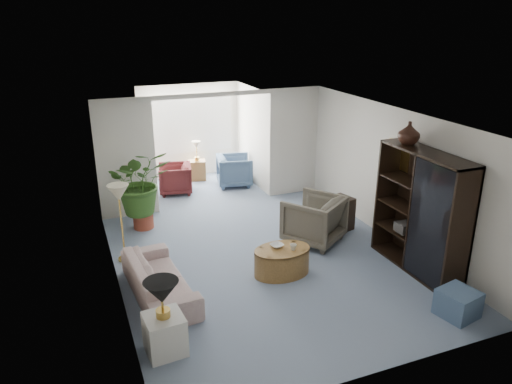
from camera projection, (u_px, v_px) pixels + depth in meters
name	position (u px, v px, depth m)	size (l,w,h in m)	color
floor	(269.00, 263.00, 8.45)	(6.00, 6.00, 0.00)	#8495AF
sunroom_floor	(203.00, 188.00, 12.02)	(2.60, 2.60, 0.00)	#8495AF
back_pier_left	(126.00, 159.00, 9.96)	(1.20, 0.12, 2.50)	silver
back_pier_right	(294.00, 142.00, 11.29)	(1.20, 0.12, 2.50)	silver
back_header	(213.00, 95.00, 10.21)	(2.60, 0.12, 0.10)	silver
window_pane	(190.00, 123.00, 12.47)	(2.20, 0.02, 1.50)	white
window_blinds	(190.00, 124.00, 12.45)	(2.20, 0.02, 1.50)	white
framed_picture	(400.00, 155.00, 8.63)	(0.04, 0.50, 0.40)	#BEB098
sofa	(159.00, 279.00, 7.39)	(1.93, 0.75, 0.56)	beige
end_table	(165.00, 334.00, 6.15)	(0.47, 0.47, 0.52)	silver
table_lamp	(162.00, 292.00, 5.94)	(0.44, 0.44, 0.30)	black
floor_lamp	(118.00, 193.00, 8.12)	(0.36, 0.36, 0.28)	beige
coffee_table	(282.00, 261.00, 8.03)	(0.95, 0.95, 0.45)	olive
coffee_bowl	(277.00, 245.00, 8.01)	(0.21, 0.21, 0.05)	silver
coffee_cup	(293.00, 247.00, 7.90)	(0.11, 0.11, 0.10)	silver
wingback_chair	(314.00, 219.00, 9.09)	(0.95, 0.98, 0.89)	#5A5547
side_table_dark	(338.00, 214.00, 9.64)	(0.55, 0.44, 0.66)	black
entertainment_cabinet	(421.00, 212.00, 7.95)	(0.49, 1.83, 2.03)	black
cabinet_urn	(409.00, 133.00, 7.97)	(0.36, 0.36, 0.38)	black
ottoman	(458.00, 303.00, 6.92)	(0.49, 0.49, 0.39)	slate
plant_pot	(143.00, 220.00, 9.77)	(0.40, 0.40, 0.32)	#99402C
house_plant	(140.00, 182.00, 9.48)	(1.18, 1.03, 1.32)	#315B1F
sunroom_chair_blue	(234.00, 171.00, 12.11)	(0.81, 0.83, 0.76)	slate
sunroom_chair_maroon	(175.00, 179.00, 11.60)	(0.75, 0.77, 0.70)	#511C1D
sunroom_table	(197.00, 170.00, 12.55)	(0.42, 0.32, 0.51)	olive
shelf_clutter	(422.00, 228.00, 7.90)	(0.30, 0.98, 0.61)	#34312F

